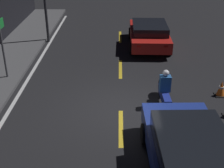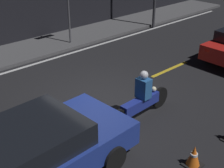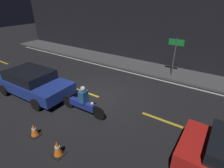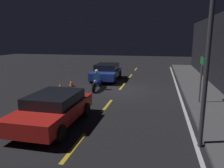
{
  "view_description": "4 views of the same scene",
  "coord_description": "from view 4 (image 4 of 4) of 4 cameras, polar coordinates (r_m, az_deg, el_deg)",
  "views": [
    {
      "loc": [
        -9.05,
        0.11,
        5.59
      ],
      "look_at": [
        0.07,
        0.3,
        0.99
      ],
      "focal_mm": 50.0,
      "sensor_mm": 36.0,
      "label": 1
    },
    {
      "loc": [
        -5.18,
        -6.28,
        4.66
      ],
      "look_at": [
        0.13,
        -0.5,
        0.72
      ],
      "focal_mm": 50.0,
      "sensor_mm": 36.0,
      "label": 2
    },
    {
      "loc": [
        4.96,
        -6.14,
        4.72
      ],
      "look_at": [
        0.96,
        -0.19,
        1.12
      ],
      "focal_mm": 28.0,
      "sensor_mm": 36.0,
      "label": 3
    },
    {
      "loc": [
        13.96,
        2.53,
        3.41
      ],
      "look_at": [
        1.58,
        -0.18,
        0.71
      ],
      "focal_mm": 35.0,
      "sensor_mm": 36.0,
      "label": 4
    }
  ],
  "objects": [
    {
      "name": "sedan_blue",
      "position": [
        17.73,
        -1.42,
        3.26
      ],
      "size": [
        4.27,
        2.14,
        1.32
      ],
      "rotation": [
        0.0,
        0.0,
        0.04
      ],
      "color": "navy",
      "rests_on": "ground"
    },
    {
      "name": "motorcycle",
      "position": [
        14.56,
        -3.94,
        0.67
      ],
      "size": [
        2.35,
        0.37,
        1.38
      ],
      "rotation": [
        0.0,
        0.0,
        0.03
      ],
      "color": "black",
      "rests_on": "ground"
    },
    {
      "name": "lane_solid_kerb",
      "position": [
        14.43,
        17.05,
        -2.19
      ],
      "size": [
        25.2,
        0.14,
        0.01
      ],
      "color": "silver",
      "rests_on": "ground"
    },
    {
      "name": "shop_sign",
      "position": [
        11.9,
        22.38,
        3.41
      ],
      "size": [
        0.9,
        0.08,
        2.4
      ],
      "color": "#4C4C51",
      "rests_on": "raised_curb"
    },
    {
      "name": "taxi_red",
      "position": [
        8.94,
        -15.07,
        -6.14
      ],
      "size": [
        4.11,
        2.06,
        1.26
      ],
      "rotation": [
        0.0,
        0.0,
        -0.01
      ],
      "color": "red",
      "rests_on": "ground"
    },
    {
      "name": "street_lamp",
      "position": [
        7.01,
        23.99,
        9.58
      ],
      "size": [
        0.28,
        0.28,
        5.76
      ],
      "color": "#333338",
      "rests_on": "ground"
    },
    {
      "name": "lane_dash_e",
      "position": [
        7.32,
        -9.82,
        -15.92
      ],
      "size": [
        2.0,
        0.14,
        0.01
      ],
      "color": "gold",
      "rests_on": "ground"
    },
    {
      "name": "traffic_cone_near",
      "position": [
        15.82,
        -10.62,
        0.27
      ],
      "size": [
        0.39,
        0.39,
        0.51
      ],
      "color": "black",
      "rests_on": "ground"
    },
    {
      "name": "lane_dash_d",
      "position": [
        11.29,
        -1.22,
        -5.55
      ],
      "size": [
        2.0,
        0.14,
        0.01
      ],
      "color": "gold",
      "rests_on": "ground"
    },
    {
      "name": "raised_curb",
      "position": [
        14.6,
        22.44,
        -2.17
      ],
      "size": [
        28.0,
        2.25,
        0.13
      ],
      "color": "#4C4C4F",
      "rests_on": "ground"
    },
    {
      "name": "ground_plane",
      "position": [
        14.59,
        2.0,
        -1.51
      ],
      "size": [
        56.0,
        56.0,
        0.0
      ],
      "primitive_type": "plane",
      "color": "black"
    },
    {
      "name": "lane_dash_c",
      "position": [
        15.55,
        2.67,
        -0.66
      ],
      "size": [
        2.0,
        0.14,
        0.01
      ],
      "color": "gold",
      "rests_on": "ground"
    },
    {
      "name": "traffic_cone_mid",
      "position": [
        14.57,
        -13.28,
        -0.7
      ],
      "size": [
        0.4,
        0.4,
        0.59
      ],
      "color": "black",
      "rests_on": "ground"
    },
    {
      "name": "lane_dash_a",
      "position": [
        24.33,
        6.26,
        3.89
      ],
      "size": [
        2.0,
        0.14,
        0.01
      ],
      "color": "gold",
      "rests_on": "ground"
    },
    {
      "name": "lane_dash_b",
      "position": [
        19.92,
        4.85,
        2.12
      ],
      "size": [
        2.0,
        0.14,
        0.01
      ],
      "color": "gold",
      "rests_on": "ground"
    }
  ]
}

